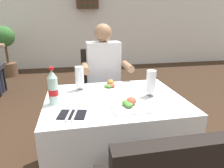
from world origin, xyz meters
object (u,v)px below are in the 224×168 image
at_px(cola_bottle_primary, 53,88).
at_px(beer_glass_left, 151,83).
at_px(plate_far_diner, 111,86).
at_px(wall_bottle_rack, 87,0).
at_px(napkin_cutlery_set, 72,114).
at_px(chair_far_diner_seat, 101,86).
at_px(seated_diner_far, 104,76).
at_px(beer_glass_middle, 80,77).
at_px(main_dining_table, 114,118).
at_px(plate_near_camera, 129,104).
at_px(potted_plant_corner, 6,47).

bearing_deg(cola_bottle_primary, beer_glass_left, 0.52).
relative_size(plate_far_diner, wall_bottle_rack, 0.46).
bearing_deg(napkin_cutlery_set, chair_far_diner_seat, 72.56).
bearing_deg(seated_diner_far, beer_glass_middle, -121.96).
bearing_deg(main_dining_table, plate_near_camera, -69.44).
bearing_deg(potted_plant_corner, plate_near_camera, -63.46).
height_order(potted_plant_corner, wall_bottle_rack, wall_bottle_rack).
xyz_separation_m(seated_diner_far, plate_far_diner, (-0.01, -0.46, 0.03)).
height_order(beer_glass_left, wall_bottle_rack, wall_bottle_rack).
xyz_separation_m(plate_near_camera, wall_bottle_rack, (0.07, 4.30, 1.02)).
bearing_deg(plate_near_camera, potted_plant_corner, 116.54).
xyz_separation_m(beer_glass_left, cola_bottle_primary, (-0.73, -0.01, 0.01)).
bearing_deg(chair_far_diner_seat, seated_diner_far, -75.61).
height_order(main_dining_table, napkin_cutlery_set, napkin_cutlery_set).
xyz_separation_m(plate_near_camera, plate_far_diner, (-0.05, 0.41, -0.00)).
xyz_separation_m(main_dining_table, beer_glass_middle, (-0.25, 0.23, 0.29)).
relative_size(napkin_cutlery_set, potted_plant_corner, 0.17).
distance_m(chair_far_diner_seat, seated_diner_far, 0.19).
height_order(plate_near_camera, beer_glass_middle, beer_glass_middle).
xyz_separation_m(cola_bottle_primary, wall_bottle_rack, (0.58, 4.14, 0.92)).
bearing_deg(beer_glass_middle, beer_glass_left, -25.41).
bearing_deg(main_dining_table, chair_far_diner_seat, 90.00).
distance_m(main_dining_table, cola_bottle_primary, 0.54).
distance_m(main_dining_table, seated_diner_far, 0.70).
distance_m(seated_diner_far, plate_far_diner, 0.46).
xyz_separation_m(main_dining_table, plate_far_diner, (0.01, 0.22, 0.19)).
height_order(chair_far_diner_seat, beer_glass_middle, chair_far_diner_seat).
bearing_deg(cola_bottle_primary, wall_bottle_rack, 81.98).
xyz_separation_m(cola_bottle_primary, potted_plant_corner, (-1.37, 3.62, -0.15)).
relative_size(chair_far_diner_seat, napkin_cutlery_set, 4.94).
bearing_deg(plate_far_diner, beer_glass_left, -42.25).
relative_size(plate_near_camera, beer_glass_middle, 1.24).
relative_size(cola_bottle_primary, potted_plant_corner, 0.23).
xyz_separation_m(potted_plant_corner, wall_bottle_rack, (1.95, 0.52, 1.07)).
height_order(beer_glass_middle, potted_plant_corner, potted_plant_corner).
distance_m(chair_far_diner_seat, potted_plant_corner, 3.34).
relative_size(beer_glass_middle, napkin_cutlery_set, 1.04).
bearing_deg(napkin_cutlery_set, cola_bottle_primary, 121.30).
xyz_separation_m(plate_far_diner, beer_glass_left, (0.27, -0.24, 0.09)).
bearing_deg(seated_diner_far, plate_near_camera, -87.36).
bearing_deg(beer_glass_left, seated_diner_far, 109.92).
distance_m(chair_far_diner_seat, beer_glass_left, 0.90).
distance_m(plate_near_camera, wall_bottle_rack, 4.42).
bearing_deg(napkin_cutlery_set, main_dining_table, 35.72).
height_order(main_dining_table, beer_glass_left, beer_glass_left).
bearing_deg(beer_glass_left, wall_bottle_rack, 92.02).
height_order(seated_diner_far, cola_bottle_primary, seated_diner_far).
bearing_deg(beer_glass_middle, potted_plant_corner, 114.98).
xyz_separation_m(beer_glass_middle, wall_bottle_rack, (0.39, 3.88, 0.93)).
bearing_deg(wall_bottle_rack, beer_glass_left, -87.98).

